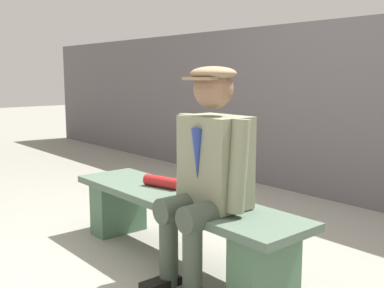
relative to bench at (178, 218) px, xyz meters
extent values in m
plane|color=gray|center=(0.00, 0.00, -0.29)|extent=(30.00, 30.00, 0.00)
cube|color=#526756|center=(0.00, 0.00, 0.13)|extent=(1.89, 0.46, 0.05)
cube|color=#4A6E52|center=(-0.74, 0.00, -0.09)|extent=(0.19, 0.39, 0.40)
cube|color=#4A6E52|center=(0.74, 0.00, -0.09)|extent=(0.19, 0.39, 0.40)
cube|color=gray|center=(-0.35, 0.00, 0.43)|extent=(0.38, 0.27, 0.53)
cylinder|color=#1E2338|center=(-0.35, 0.00, 0.66)|extent=(0.21, 0.21, 0.06)
cone|color=navy|center=(-0.35, 0.14, 0.49)|extent=(0.07, 0.07, 0.29)
sphere|color=#8C664C|center=(-0.35, 0.02, 0.85)|extent=(0.23, 0.23, 0.23)
ellipsoid|color=#93775A|center=(-0.35, 0.02, 0.93)|extent=(0.26, 0.26, 0.08)
cube|color=#93775A|center=(-0.35, 0.12, 0.90)|extent=(0.18, 0.10, 0.02)
cylinder|color=#424E40|center=(-0.46, 0.13, 0.16)|extent=(0.15, 0.38, 0.15)
cylinder|color=#424E40|center=(-0.46, 0.26, -0.06)|extent=(0.11, 0.11, 0.45)
cylinder|color=gray|center=(-0.57, 0.04, 0.44)|extent=(0.11, 0.15, 0.51)
cylinder|color=#424E40|center=(-0.24, 0.13, 0.16)|extent=(0.15, 0.38, 0.15)
cylinder|color=#424E40|center=(-0.24, 0.26, -0.06)|extent=(0.11, 0.11, 0.45)
cube|color=black|center=(-0.24, 0.32, -0.27)|extent=(0.10, 0.24, 0.05)
cylinder|color=gray|center=(-0.13, 0.04, 0.44)|extent=(0.11, 0.14, 0.51)
cylinder|color=#B21E1E|center=(0.23, -0.04, 0.19)|extent=(0.30, 0.15, 0.08)
cube|color=#5B5559|center=(0.00, -2.16, 0.57)|extent=(12.00, 0.24, 1.72)
camera|label=1|loc=(-2.27, 1.80, 0.93)|focal=43.21mm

